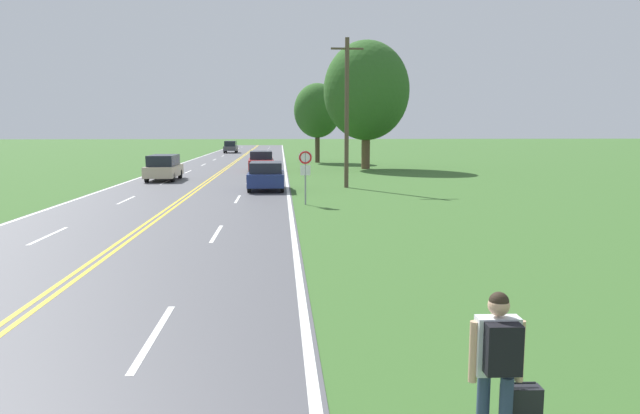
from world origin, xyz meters
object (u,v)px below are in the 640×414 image
object	(u,v)px
tree_left_verge	(317,111)
car_dark_grey_suv_mid_far	(231,146)
traffic_sign	(305,164)
car_champagne_hatchback_approaching	(164,167)
car_red_sedan_mid_near	(261,161)
tree_mid_treeline	(366,91)
hitchhiker_person	(498,355)
car_dark_blue_hatchback_nearest	(266,175)

from	to	relation	value
tree_left_verge	car_dark_grey_suv_mid_far	size ratio (longest dim) A/B	1.88
traffic_sign	car_champagne_hatchback_approaching	distance (m)	15.37
traffic_sign	tree_left_verge	xyz separation A→B (m)	(2.62, 32.27, 3.34)
car_dark_grey_suv_mid_far	car_red_sedan_mid_near	bearing A→B (deg)	-171.20
tree_left_verge	tree_mid_treeline	size ratio (longest dim) A/B	0.74
hitchhiker_person	car_champagne_hatchback_approaching	size ratio (longest dim) A/B	0.39
tree_mid_treeline	car_dark_grey_suv_mid_far	size ratio (longest dim) A/B	2.54
hitchhiker_person	car_dark_grey_suv_mid_far	xyz separation A→B (m)	(-9.15, 76.13, -0.11)
traffic_sign	car_dark_blue_hatchback_nearest	world-z (taller)	traffic_sign
traffic_sign	tree_left_verge	world-z (taller)	tree_left_verge
traffic_sign	car_dark_grey_suv_mid_far	world-z (taller)	traffic_sign
traffic_sign	tree_mid_treeline	bearing A→B (deg)	75.11
car_dark_grey_suv_mid_far	traffic_sign	bearing A→B (deg)	-171.63
tree_mid_treeline	car_red_sedan_mid_near	distance (m)	10.61
car_dark_grey_suv_mid_far	tree_left_verge	bearing A→B (deg)	-156.16
hitchhiker_person	car_dark_blue_hatchback_nearest	bearing A→B (deg)	8.39
car_dark_blue_hatchback_nearest	car_dark_grey_suv_mid_far	xyz separation A→B (m)	(-6.21, 50.63, 0.09)
hitchhiker_person	tree_mid_treeline	size ratio (longest dim) A/B	0.16
tree_left_verge	car_red_sedan_mid_near	xyz separation A→B (m)	(-5.21, -12.04, -4.31)
tree_mid_treeline	car_dark_blue_hatchback_nearest	size ratio (longest dim) A/B	2.85
tree_left_verge	car_red_sedan_mid_near	world-z (taller)	tree_left_verge
tree_mid_treeline	car_dark_blue_hatchback_nearest	bearing A→B (deg)	-115.45
hitchhiker_person	traffic_sign	size ratio (longest dim) A/B	0.70
hitchhiker_person	car_dark_grey_suv_mid_far	world-z (taller)	car_dark_grey_suv_mid_far
traffic_sign	car_dark_blue_hatchback_nearest	distance (m)	6.48
car_red_sedan_mid_near	hitchhiker_person	bearing A→B (deg)	3.12
car_dark_blue_hatchback_nearest	car_red_sedan_mid_near	size ratio (longest dim) A/B	0.76
tree_mid_treeline	car_dark_grey_suv_mid_far	xyz separation A→B (m)	(-14.11, 34.04, -5.53)
hitchhiker_person	car_dark_grey_suv_mid_far	size ratio (longest dim) A/B	0.40
tree_mid_treeline	car_champagne_hatchback_approaching	size ratio (longest dim) A/B	2.46
tree_mid_treeline	traffic_sign	bearing A→B (deg)	-104.89
car_dark_blue_hatchback_nearest	car_dark_grey_suv_mid_far	distance (m)	51.01
hitchhiker_person	tree_left_verge	distance (m)	51.82
car_champagne_hatchback_approaching	car_dark_grey_suv_mid_far	size ratio (longest dim) A/B	1.03
tree_left_verge	tree_mid_treeline	distance (m)	10.22
tree_left_verge	car_dark_blue_hatchback_nearest	size ratio (longest dim) A/B	2.11
car_dark_blue_hatchback_nearest	car_dark_grey_suv_mid_far	size ratio (longest dim) A/B	0.89
car_dark_blue_hatchback_nearest	car_red_sedan_mid_near	bearing A→B (deg)	-176.93
car_dark_blue_hatchback_nearest	car_dark_grey_suv_mid_far	world-z (taller)	car_dark_grey_suv_mid_far
traffic_sign	tree_left_verge	size ratio (longest dim) A/B	0.30
tree_mid_treeline	car_red_sedan_mid_near	size ratio (longest dim) A/B	2.16
traffic_sign	car_dark_blue_hatchback_nearest	size ratio (longest dim) A/B	0.64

